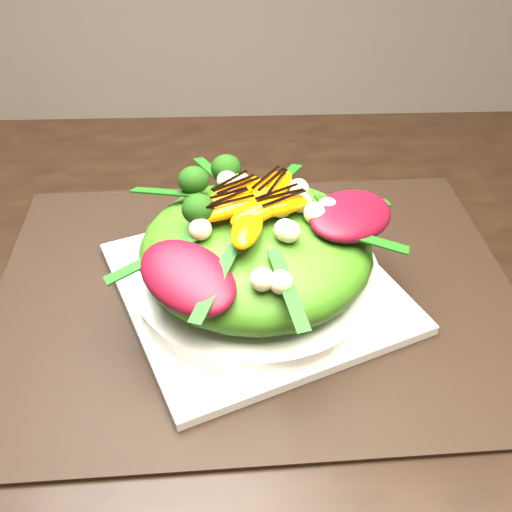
{
  "coord_description": "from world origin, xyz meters",
  "views": [
    {
      "loc": [
        -0.22,
        -0.36,
        1.13
      ],
      "look_at": [
        -0.21,
        0.07,
        0.79
      ],
      "focal_mm": 42.0,
      "sensor_mm": 36.0,
      "label": 1
    }
  ],
  "objects_px": {
    "dining_table": "(488,353)",
    "salad_bowl": "(256,276)",
    "plate_base": "(256,286)",
    "orange_segment": "(241,189)",
    "placemat": "(256,291)",
    "lettuce_mound": "(256,249)"
  },
  "relations": [
    {
      "from": "placemat",
      "to": "plate_base",
      "type": "distance_m",
      "value": 0.01
    },
    {
      "from": "dining_table",
      "to": "plate_base",
      "type": "xyz_separation_m",
      "value": [
        -0.21,
        0.07,
        0.03
      ]
    },
    {
      "from": "plate_base",
      "to": "salad_bowl",
      "type": "distance_m",
      "value": 0.01
    },
    {
      "from": "plate_base",
      "to": "salad_bowl",
      "type": "relative_size",
      "value": 1.05
    },
    {
      "from": "plate_base",
      "to": "salad_bowl",
      "type": "bearing_deg",
      "value": 0.0
    },
    {
      "from": "dining_table",
      "to": "lettuce_mound",
      "type": "bearing_deg",
      "value": 161.99
    },
    {
      "from": "placemat",
      "to": "plate_base",
      "type": "xyz_separation_m",
      "value": [
        0.0,
        0.0,
        0.01
      ]
    },
    {
      "from": "dining_table",
      "to": "salad_bowl",
      "type": "height_order",
      "value": "dining_table"
    },
    {
      "from": "salad_bowl",
      "to": "dining_table",
      "type": "bearing_deg",
      "value": -18.01
    },
    {
      "from": "placemat",
      "to": "lettuce_mound",
      "type": "xyz_separation_m",
      "value": [
        0.0,
        -0.0,
        0.05
      ]
    },
    {
      "from": "plate_base",
      "to": "orange_segment",
      "type": "xyz_separation_m",
      "value": [
        -0.01,
        0.03,
        0.09
      ]
    },
    {
      "from": "salad_bowl",
      "to": "lettuce_mound",
      "type": "height_order",
      "value": "lettuce_mound"
    },
    {
      "from": "orange_segment",
      "to": "plate_base",
      "type": "bearing_deg",
      "value": -70.73
    },
    {
      "from": "dining_table",
      "to": "salad_bowl",
      "type": "relative_size",
      "value": 7.0
    },
    {
      "from": "dining_table",
      "to": "salad_bowl",
      "type": "xyz_separation_m",
      "value": [
        -0.21,
        0.07,
        0.04
      ]
    },
    {
      "from": "salad_bowl",
      "to": "orange_segment",
      "type": "distance_m",
      "value": 0.08
    },
    {
      "from": "placemat",
      "to": "salad_bowl",
      "type": "relative_size",
      "value": 2.15
    },
    {
      "from": "dining_table",
      "to": "placemat",
      "type": "height_order",
      "value": "dining_table"
    },
    {
      "from": "placemat",
      "to": "salad_bowl",
      "type": "bearing_deg",
      "value": 0.0
    },
    {
      "from": "lettuce_mound",
      "to": "orange_segment",
      "type": "xyz_separation_m",
      "value": [
        -0.01,
        0.03,
        0.04
      ]
    },
    {
      "from": "dining_table",
      "to": "lettuce_mound",
      "type": "relative_size",
      "value": 7.64
    },
    {
      "from": "lettuce_mound",
      "to": "salad_bowl",
      "type": "bearing_deg",
      "value": 90.0
    }
  ]
}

